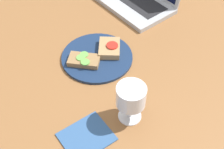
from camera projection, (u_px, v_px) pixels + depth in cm
name	position (u px, v px, depth cm)	size (l,w,h in cm)	color
wooden_table	(118.00, 74.00, 108.17)	(140.00, 140.00, 3.00)	brown
plate	(97.00, 57.00, 110.89)	(25.31, 25.31, 1.00)	navy
sandwich_with_cucumber	(84.00, 60.00, 107.71)	(12.11, 11.76, 2.33)	#937047
sandwich_with_tomato	(110.00, 48.00, 111.67)	(12.34, 12.10, 2.85)	#A88456
wine_glass	(131.00, 97.00, 87.40)	(8.59, 8.59, 12.90)	white
napkin	(87.00, 137.00, 88.99)	(11.96, 13.90, 0.40)	#33598C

